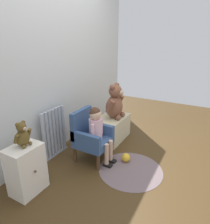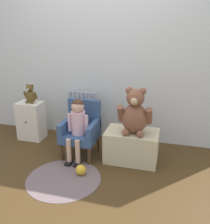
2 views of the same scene
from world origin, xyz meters
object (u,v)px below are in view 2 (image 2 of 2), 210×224
large_teddy_bear (135,114)px  small_teddy_bear (31,95)px  small_dresser (31,121)px  radiator (82,115)px  child_figure (77,121)px  child_armchair (81,129)px  floor_rug (64,179)px  toy_ball (81,170)px  low_bench (132,146)px

large_teddy_bear → small_teddy_bear: size_ratio=2.07×
small_dresser → radiator: bearing=19.2°
radiator → child_figure: (0.16, -0.59, 0.15)m
radiator → child_figure: bearing=-74.7°
child_armchair → small_teddy_bear: size_ratio=2.62×
radiator → child_armchair: child_armchair is taller
floor_rug → child_armchair: bearing=91.0°
radiator → small_teddy_bear: size_ratio=2.60×
small_dresser → floor_rug: bearing=-43.8°
toy_ball → low_bench: bearing=44.0°
radiator → low_bench: 0.94m
child_figure → small_teddy_bear: 0.91m
small_dresser → child_figure: bearing=-22.5°
small_teddy_bear → child_figure: bearing=-23.7°
radiator → child_armchair: (0.16, -0.48, 0.01)m
radiator → low_bench: (0.80, -0.47, -0.15)m
child_figure → small_teddy_bear: bearing=156.3°
large_teddy_bear → child_figure: bearing=-172.8°
child_figure → floor_rug: bearing=-88.8°
low_bench → radiator: bearing=149.3°
small_dresser → child_figure: child_figure is taller
radiator → toy_ball: bearing=-71.2°
radiator → child_armchair: size_ratio=0.99×
large_teddy_bear → small_teddy_bear: (-1.48, 0.28, 0.04)m
child_armchair → large_teddy_bear: bearing=-2.4°
radiator → toy_ball: radiator is taller
small_dresser → small_teddy_bear: (0.03, 0.01, 0.38)m
low_bench → large_teddy_bear: (0.03, -0.03, 0.42)m
child_figure → large_teddy_bear: 0.68m
large_teddy_bear → small_teddy_bear: 1.51m
low_bench → floor_rug: low_bench is taller
small_dresser → low_bench: 1.50m
child_armchair → toy_ball: size_ratio=5.94×
toy_ball → floor_rug: bearing=-138.9°
low_bench → toy_ball: size_ratio=5.38×
child_armchair → toy_ball: child_armchair is taller
low_bench → small_teddy_bear: 1.55m
low_bench → toy_ball: (-0.48, -0.46, -0.13)m
radiator → large_teddy_bear: bearing=-31.6°
child_armchair → small_teddy_bear: bearing=163.2°
child_figure → radiator: bearing=105.3°
radiator → child_figure: child_figure is taller
radiator → child_figure: size_ratio=0.90×
child_figure → floor_rug: child_figure is taller
toy_ball → radiator: bearing=108.8°
child_armchair → low_bench: size_ratio=1.10×
child_armchair → large_teddy_bear: size_ratio=1.26×
child_armchair → child_figure: bearing=-90.0°
small_dresser → child_figure: 0.95m
large_teddy_bear → small_teddy_bear: large_teddy_bear is taller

